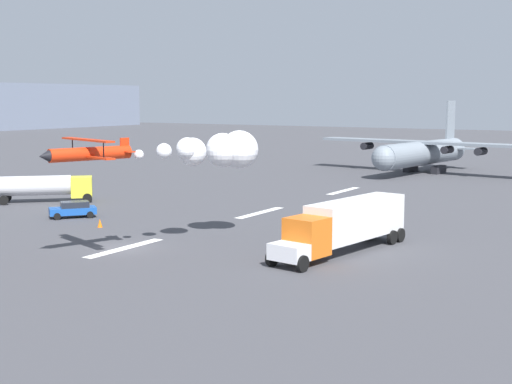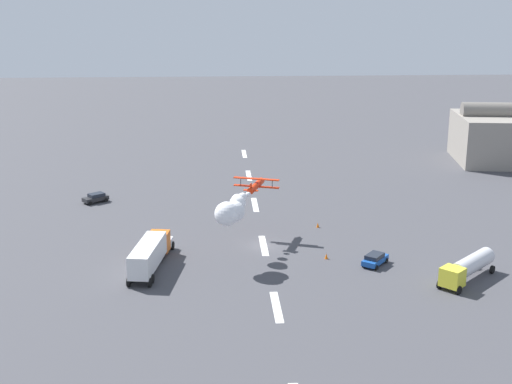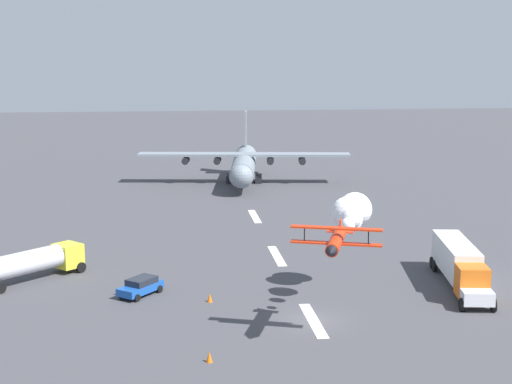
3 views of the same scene
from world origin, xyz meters
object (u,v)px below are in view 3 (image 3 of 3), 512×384
semi_truck_orange (459,263)px  traffic_cone_far (210,298)px  stunt_biplane_red (350,215)px  traffic_cone_near (209,357)px  airport_staff_sedan (141,286)px  cargo_transport_plane (244,164)px  fuel_tanker_truck (34,262)px

semi_truck_orange → traffic_cone_far: (-1.88, 22.41, -1.74)m
stunt_biplane_red → traffic_cone_near: stunt_biplane_red is taller
semi_truck_orange → airport_staff_sedan: (0.67, 28.19, -1.31)m
airport_staff_sedan → cargo_transport_plane: bearing=-14.8°
airport_staff_sedan → traffic_cone_far: size_ratio=5.93×
cargo_transport_plane → traffic_cone_far: cargo_transport_plane is taller
stunt_biplane_red → traffic_cone_near: (-12.72, 12.63, -6.80)m
cargo_transport_plane → traffic_cone_near: bearing=172.2°
cargo_transport_plane → fuel_tanker_truck: cargo_transport_plane is taller
stunt_biplane_red → traffic_cone_far: (0.13, 11.83, -6.80)m
semi_truck_orange → traffic_cone_near: bearing=122.4°
semi_truck_orange → stunt_biplane_red: bearing=100.8°
stunt_biplane_red → traffic_cone_near: size_ratio=22.85×
cargo_transport_plane → traffic_cone_near: 71.73m
cargo_transport_plane → airport_staff_sedan: size_ratio=7.56×
stunt_biplane_red → semi_truck_orange: 11.90m
traffic_cone_near → traffic_cone_far: size_ratio=1.00×
semi_truck_orange → airport_staff_sedan: 28.23m
stunt_biplane_red → airport_staff_sedan: bearing=81.4°
stunt_biplane_red → traffic_cone_near: 19.17m
traffic_cone_near → stunt_biplane_red: bearing=-44.8°
stunt_biplane_red → cargo_transport_plane: bearing=2.9°
stunt_biplane_red → semi_truck_orange: size_ratio=1.21×
airport_staff_sedan → traffic_cone_far: 6.34m
airport_staff_sedan → traffic_cone_near: (-15.40, -4.98, -0.44)m
fuel_tanker_truck → traffic_cone_near: bearing=-145.0°
cargo_transport_plane → airport_staff_sedan: cargo_transport_plane is taller
stunt_biplane_red → airport_staff_sedan: 18.92m
cargo_transport_plane → semi_truck_orange: 57.90m
stunt_biplane_red → traffic_cone_near: bearing=135.2°
fuel_tanker_truck → traffic_cone_far: fuel_tanker_truck is taller
semi_truck_orange → traffic_cone_far: size_ratio=18.94×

